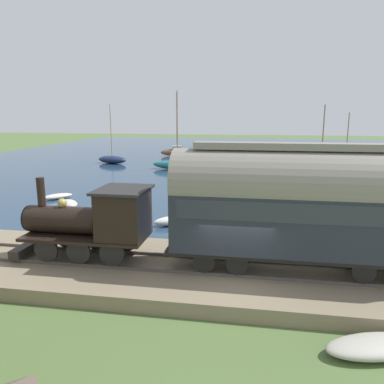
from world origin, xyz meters
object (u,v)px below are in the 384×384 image
at_px(sailboat_navy, 112,159).
at_px(beached_dinghy, 377,346).
at_px(steam_locomotive, 97,219).
at_px(sailboat_brown, 177,152).
at_px(sailboat_teal, 178,165).
at_px(sailboat_red, 319,187).
at_px(sailboat_blue, 344,172).
at_px(passenger_coach, 300,202).
at_px(rowboat_far_out, 69,204).
at_px(rowboat_off_pier, 57,196).
at_px(rowboat_near_shore, 176,220).

bearing_deg(sailboat_navy, beached_dinghy, -132.51).
relative_size(steam_locomotive, sailboat_brown, 0.59).
bearing_deg(sailboat_teal, sailboat_red, -114.52).
bearing_deg(sailboat_blue, passenger_coach, 144.98).
bearing_deg(steam_locomotive, rowboat_far_out, 33.34).
xyz_separation_m(sailboat_blue, rowboat_off_pier, (-12.14, 22.71, -0.51)).
bearing_deg(passenger_coach, sailboat_navy, 31.52).
bearing_deg(steam_locomotive, sailboat_navy, 20.44).
bearing_deg(sailboat_navy, rowboat_off_pier, -153.48).
height_order(passenger_coach, rowboat_far_out, passenger_coach).
distance_m(sailboat_navy, sailboat_brown, 11.60).
bearing_deg(steam_locomotive, sailboat_brown, 7.49).
xyz_separation_m(sailboat_blue, sailboat_red, (-7.40, 3.45, -0.09)).
distance_m(steam_locomotive, rowboat_near_shore, 7.23).
bearing_deg(sailboat_teal, sailboat_blue, -87.21).
height_order(sailboat_navy, sailboat_blue, sailboat_navy).
distance_m(sailboat_blue, rowboat_far_out, 25.16).
bearing_deg(steam_locomotive, beached_dinghy, -112.03).
height_order(rowboat_off_pier, beached_dinghy, beached_dinghy).
bearing_deg(beached_dinghy, sailboat_navy, 30.81).
relative_size(sailboat_navy, rowboat_near_shore, 2.68).
height_order(sailboat_brown, beached_dinghy, sailboat_brown).
bearing_deg(rowboat_off_pier, passenger_coach, -173.64).
bearing_deg(rowboat_off_pier, sailboat_blue, -109.10).
xyz_separation_m(steam_locomotive, sailboat_brown, (41.15, 5.41, -1.53)).
relative_size(steam_locomotive, passenger_coach, 0.58).
bearing_deg(rowboat_near_shore, beached_dinghy, -174.40).
height_order(sailboat_teal, beached_dinghy, sailboat_teal).
bearing_deg(rowboat_far_out, sailboat_teal, 35.58).
relative_size(sailboat_brown, sailboat_red, 1.34).
distance_m(sailboat_teal, sailboat_brown, 14.07).
relative_size(sailboat_teal, sailboat_brown, 0.94).
bearing_deg(rowboat_far_out, steam_locomotive, -99.17).
bearing_deg(steam_locomotive, passenger_coach, -90.00).
distance_m(passenger_coach, sailboat_red, 16.96).
xyz_separation_m(steam_locomotive, sailboat_navy, (31.41, 11.71, -1.66)).
height_order(sailboat_blue, beached_dinghy, sailboat_blue).
distance_m(sailboat_blue, beached_dinghy, 28.06).
relative_size(passenger_coach, rowboat_near_shore, 3.44).
height_order(sailboat_blue, sailboat_brown, sailboat_brown).
relative_size(sailboat_teal, rowboat_off_pier, 3.96).
height_order(sailboat_navy, rowboat_off_pier, sailboat_navy).
height_order(sailboat_navy, rowboat_far_out, sailboat_navy).
bearing_deg(sailboat_navy, sailboat_brown, -16.21).
bearing_deg(sailboat_brown, rowboat_near_shore, 178.20).
height_order(steam_locomotive, sailboat_brown, sailboat_brown).
height_order(sailboat_brown, rowboat_near_shore, sailboat_brown).
relative_size(passenger_coach, sailboat_navy, 1.28).
bearing_deg(sailboat_blue, sailboat_brown, 29.94).
xyz_separation_m(passenger_coach, sailboat_blue, (23.83, -6.87, -2.44)).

